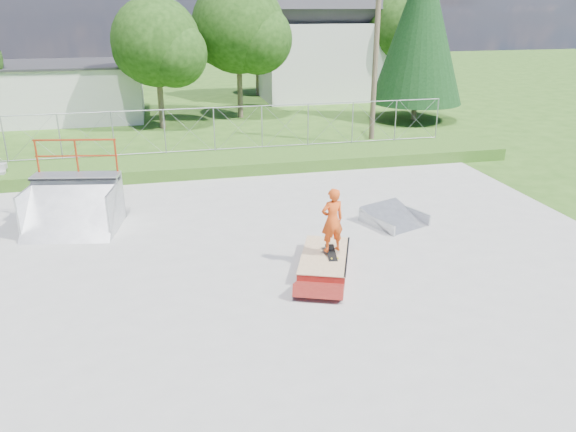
# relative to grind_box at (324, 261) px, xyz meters

# --- Properties ---
(ground) EXTENTS (120.00, 120.00, 0.00)m
(ground) POSITION_rel_grind_box_xyz_m (-1.59, 0.13, -0.18)
(ground) COLOR #2C5117
(ground) RESTS_ON ground
(concrete_pad) EXTENTS (20.00, 16.00, 0.04)m
(concrete_pad) POSITION_rel_grind_box_xyz_m (-1.59, 0.13, -0.16)
(concrete_pad) COLOR #959592
(concrete_pad) RESTS_ON ground
(grass_berm) EXTENTS (24.00, 3.00, 0.50)m
(grass_berm) POSITION_rel_grind_box_xyz_m (-1.59, 9.63, 0.07)
(grass_berm) COLOR #2C5117
(grass_berm) RESTS_ON ground
(grind_box) EXTENTS (1.92, 2.61, 0.35)m
(grind_box) POSITION_rel_grind_box_xyz_m (0.00, 0.00, 0.00)
(grind_box) COLOR maroon
(grind_box) RESTS_ON concrete_pad
(quarter_pipe) EXTENTS (2.87, 2.56, 2.52)m
(quarter_pipe) POSITION_rel_grind_box_xyz_m (-6.45, 3.93, 1.08)
(quarter_pipe) COLOR #9EA1A5
(quarter_pipe) RESTS_ON concrete_pad
(flat_bank_ramp) EXTENTS (1.97, 2.03, 0.46)m
(flat_bank_ramp) POSITION_rel_grind_box_xyz_m (2.90, 2.33, 0.05)
(flat_bank_ramp) COLOR #9EA1A5
(flat_bank_ramp) RESTS_ON concrete_pad
(skateboard) EXTENTS (0.34, 0.82, 0.13)m
(skateboard) POSITION_rel_grind_box_xyz_m (0.16, -0.05, 0.22)
(skateboard) COLOR black
(skateboard) RESTS_ON grind_box
(skater) EXTENTS (0.65, 0.48, 1.63)m
(skater) POSITION_rel_grind_box_xyz_m (0.16, -0.05, 1.04)
(skater) COLOR #E24D16
(skater) RESTS_ON grind_box
(chain_link_fence) EXTENTS (20.00, 0.06, 1.80)m
(chain_link_fence) POSITION_rel_grind_box_xyz_m (-1.59, 10.63, 1.22)
(chain_link_fence) COLOR gray
(chain_link_fence) RESTS_ON grass_berm
(utility_building_flat) EXTENTS (10.00, 6.00, 3.00)m
(utility_building_flat) POSITION_rel_grind_box_xyz_m (-9.59, 22.13, 1.32)
(utility_building_flat) COLOR beige
(utility_building_flat) RESTS_ON ground
(gable_house) EXTENTS (8.40, 6.08, 8.94)m
(gable_house) POSITION_rel_grind_box_xyz_m (7.41, 26.13, 3.66)
(gable_house) COLOR beige
(gable_house) RESTS_ON ground
(utility_pole) EXTENTS (0.24, 0.24, 8.00)m
(utility_pole) POSITION_rel_grind_box_xyz_m (5.91, 12.13, 3.82)
(utility_pole) COLOR brown
(utility_pole) RESTS_ON ground
(tree_left_near) EXTENTS (4.76, 4.48, 6.65)m
(tree_left_near) POSITION_rel_grind_box_xyz_m (-3.34, 17.96, 4.06)
(tree_left_near) COLOR brown
(tree_left_near) RESTS_ON ground
(tree_center) EXTENTS (5.44, 5.12, 7.60)m
(tree_center) POSITION_rel_grind_box_xyz_m (1.19, 19.94, 4.67)
(tree_center) COLOR brown
(tree_center) RESTS_ON ground
(tree_right_far) EXTENTS (5.10, 4.80, 7.12)m
(tree_right_far) POSITION_rel_grind_box_xyz_m (12.67, 23.95, 4.37)
(tree_right_far) COLOR brown
(tree_right_far) RESTS_ON ground
(tree_back_mid) EXTENTS (4.08, 3.84, 5.70)m
(tree_back_mid) POSITION_rel_grind_box_xyz_m (3.62, 27.99, 3.46)
(tree_back_mid) COLOR brown
(tree_back_mid) RESTS_ON ground
(conifer_tree) EXTENTS (5.04, 5.04, 9.10)m
(conifer_tree) POSITION_rel_grind_box_xyz_m (10.41, 17.13, 4.87)
(conifer_tree) COLOR brown
(conifer_tree) RESTS_ON ground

